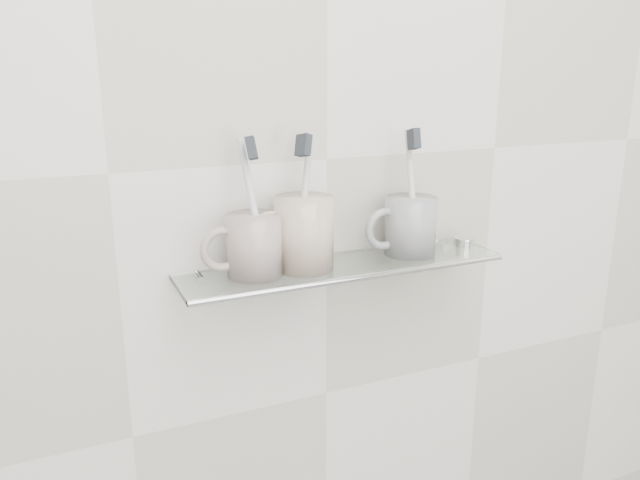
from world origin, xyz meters
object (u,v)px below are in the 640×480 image
mug_right (410,226)px  mug_left (254,245)px  mug_center (304,233)px  shelf_glass (344,266)px

mug_right → mug_left: bearing=-178.7°
mug_left → mug_right: mug_right is taller
mug_left → mug_center: mug_center is taller
mug_left → mug_center: 0.08m
shelf_glass → mug_left: mug_left is taller
mug_right → shelf_glass: bearing=-176.3°
mug_left → mug_center: size_ratio=0.83×
shelf_glass → mug_center: 0.09m
shelf_glass → mug_right: (0.12, 0.00, 0.05)m
mug_left → mug_center: (0.08, 0.00, 0.01)m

